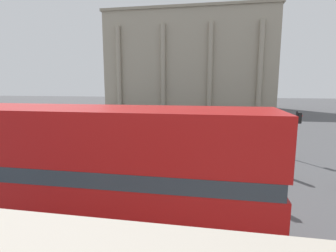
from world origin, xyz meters
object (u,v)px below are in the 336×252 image
Objects in this scene: traffic_light_near at (243,142)px; traffic_light_mid at (297,128)px; plaza_building_left at (189,61)px; pedestrian_yellow at (290,159)px; double_decker_bus at (96,167)px; pedestrian_grey at (173,138)px.

traffic_light_near is 7.35m from traffic_light_mid.
plaza_building_left is at bearing 106.02° from traffic_light_mid.
traffic_light_mid is (10.84, -37.75, -7.58)m from plaza_building_left.
pedestrian_yellow is (-1.34, -3.72, -1.10)m from traffic_light_mid.
pedestrian_yellow is at bearing 46.14° from double_decker_bus.
pedestrian_yellow is at bearing -77.10° from plaza_building_left.
pedestrian_yellow reaches higher than pedestrian_grey.
double_decker_bus is 6.63m from traffic_light_near.
pedestrian_grey is at bearing 121.41° from traffic_light_near.
double_decker_bus reaches higher than pedestrian_grey.
traffic_light_near is (6.81, -43.90, -7.33)m from plaza_building_left.
traffic_light_mid is at bearing 56.73° from traffic_light_near.
traffic_light_mid is 4.10m from pedestrian_yellow.
traffic_light_near is at bearing 121.79° from pedestrian_grey.
double_decker_bus is 0.32× the size of plaza_building_left.
pedestrian_yellow is at bearing 146.78° from pedestrian_grey.
traffic_light_near is 8.43m from pedestrian_grey.
pedestrian_yellow is (2.69, 2.43, -1.36)m from traffic_light_near.
traffic_light_mid is at bearing 173.89° from pedestrian_grey.
pedestrian_grey is (-8.36, 0.95, -1.14)m from traffic_light_mid.
traffic_light_mid is (8.93, 10.61, -0.24)m from double_decker_bus.
plaza_building_left reaches higher than traffic_light_mid.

